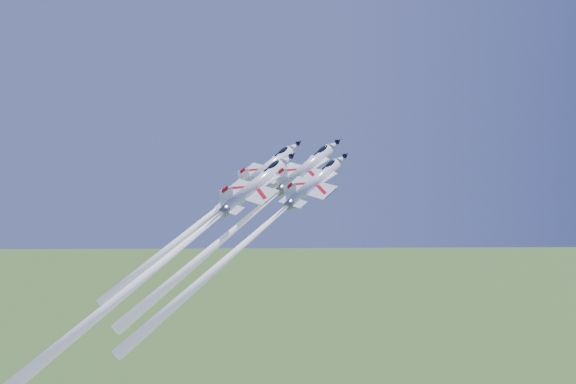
{
  "coord_description": "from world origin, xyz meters",
  "views": [
    {
      "loc": [
        -1.39,
        -111.87,
        127.59
      ],
      "look_at": [
        0.0,
        0.0,
        103.41
      ],
      "focal_mm": 40.0,
      "sensor_mm": 36.0,
      "label": 1
    }
  ],
  "objects_px": {
    "jet_right": "(252,237)",
    "jet_slot": "(177,250)",
    "jet_left": "(216,210)",
    "jet_lead": "(247,219)"
  },
  "relations": [
    {
      "from": "jet_lead",
      "to": "jet_right",
      "type": "distance_m",
      "value": 8.88
    },
    {
      "from": "jet_lead",
      "to": "jet_slot",
      "type": "xyz_separation_m",
      "value": [
        -10.73,
        -7.46,
        -3.13
      ]
    },
    {
      "from": "jet_right",
      "to": "jet_slot",
      "type": "xyz_separation_m",
      "value": [
        -11.95,
        1.31,
        -2.44
      ]
    },
    {
      "from": "jet_left",
      "to": "jet_slot",
      "type": "height_order",
      "value": "jet_left"
    },
    {
      "from": "jet_slot",
      "to": "jet_left",
      "type": "bearing_deg",
      "value": 115.17
    },
    {
      "from": "jet_lead",
      "to": "jet_slot",
      "type": "relative_size",
      "value": 0.89
    },
    {
      "from": "jet_left",
      "to": "jet_right",
      "type": "xyz_separation_m",
      "value": [
        6.85,
        -13.11,
        -1.15
      ]
    },
    {
      "from": "jet_right",
      "to": "jet_slot",
      "type": "distance_m",
      "value": 12.26
    },
    {
      "from": "jet_slot",
      "to": "jet_lead",
      "type": "bearing_deg",
      "value": 83.34
    },
    {
      "from": "jet_lead",
      "to": "jet_left",
      "type": "height_order",
      "value": "jet_lead"
    }
  ]
}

